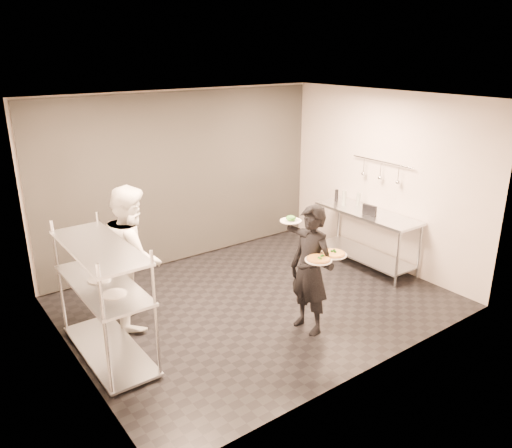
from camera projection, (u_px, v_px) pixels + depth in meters
room_shell at (211, 188)px, 7.48m from camera, size 5.00×4.00×2.80m
pass_rack at (104, 295)px, 5.60m from camera, size 0.60×1.60×1.50m
prep_counter at (366, 229)px, 8.06m from camera, size 0.60×1.80×0.92m
utensil_rail at (381, 171)px, 7.89m from camera, size 0.07×1.20×0.31m
waiter at (310, 270)px, 6.11m from camera, size 0.44×0.63×1.64m
chef at (133, 255)px, 6.31m from camera, size 0.96×1.07×1.82m
pizza_plate_near at (318, 259)px, 5.78m from camera, size 0.32×0.32×0.05m
pizza_plate_far at (333, 254)px, 5.93m from camera, size 0.32×0.32×0.05m
salad_plate at (291, 219)px, 6.11m from camera, size 0.27×0.27×0.07m
pos_monitor at (369, 210)px, 7.76m from camera, size 0.08×0.24×0.17m
bottle_green at (344, 198)px, 8.27m from camera, size 0.07×0.07×0.24m
bottle_clear at (358, 199)px, 8.25m from camera, size 0.06×0.06×0.22m
bottle_dark at (336, 195)px, 8.48m from camera, size 0.06×0.06×0.20m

